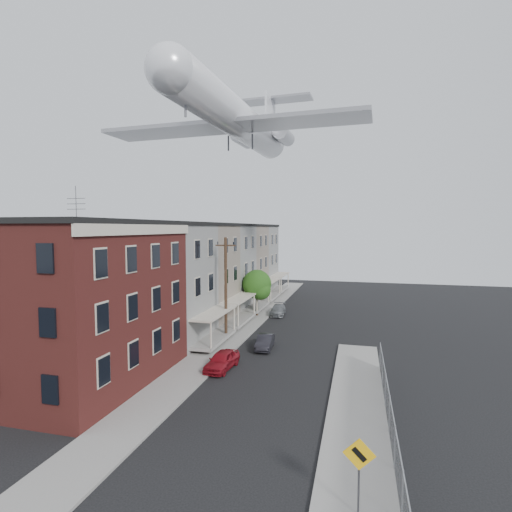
% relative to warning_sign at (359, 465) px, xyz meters
% --- Properties ---
extents(ground, '(120.00, 120.00, 0.00)m').
position_rel_warning_sign_xyz_m(ground, '(-5.60, 1.03, -1.88)').
color(ground, black).
rests_on(ground, ground).
extents(sidewalk_left, '(3.00, 62.00, 0.12)m').
position_rel_warning_sign_xyz_m(sidewalk_left, '(-11.10, 25.03, -1.82)').
color(sidewalk_left, gray).
rests_on(sidewalk_left, ground).
extents(sidewalk_right, '(3.00, 26.00, 0.12)m').
position_rel_warning_sign_xyz_m(sidewalk_right, '(-0.10, 7.03, -1.82)').
color(sidewalk_right, gray).
rests_on(sidewalk_right, ground).
extents(curb_left, '(0.15, 62.00, 0.14)m').
position_rel_warning_sign_xyz_m(curb_left, '(-9.65, 25.03, -1.81)').
color(curb_left, gray).
rests_on(curb_left, ground).
extents(curb_right, '(0.15, 26.00, 0.14)m').
position_rel_warning_sign_xyz_m(curb_right, '(-1.55, 7.03, -1.81)').
color(curb_right, gray).
rests_on(curb_right, ground).
extents(corner_building, '(10.31, 12.30, 12.15)m').
position_rel_warning_sign_xyz_m(corner_building, '(-17.60, 8.03, 3.28)').
color(corner_building, '#331310').
rests_on(corner_building, ground).
extents(row_house_a, '(11.98, 7.00, 10.30)m').
position_rel_warning_sign_xyz_m(row_house_a, '(-17.56, 17.53, 3.25)').
color(row_house_a, slate).
rests_on(row_house_a, ground).
extents(row_house_b, '(11.98, 7.00, 10.30)m').
position_rel_warning_sign_xyz_m(row_house_b, '(-17.56, 24.53, 3.25)').
color(row_house_b, '#74675B').
rests_on(row_house_b, ground).
extents(row_house_c, '(11.98, 7.00, 10.30)m').
position_rel_warning_sign_xyz_m(row_house_c, '(-17.56, 31.53, 3.25)').
color(row_house_c, slate).
rests_on(row_house_c, ground).
extents(row_house_d, '(11.98, 7.00, 10.30)m').
position_rel_warning_sign_xyz_m(row_house_d, '(-17.56, 38.53, 3.25)').
color(row_house_d, '#74675B').
rests_on(row_house_d, ground).
extents(row_house_e, '(11.98, 7.00, 10.30)m').
position_rel_warning_sign_xyz_m(row_house_e, '(-17.56, 45.53, 3.25)').
color(row_house_e, slate).
rests_on(row_house_e, ground).
extents(chainlink_fence, '(0.06, 18.06, 1.90)m').
position_rel_warning_sign_xyz_m(chainlink_fence, '(1.40, 6.03, -0.89)').
color(chainlink_fence, gray).
rests_on(chainlink_fence, ground).
extents(warning_sign, '(1.10, 0.11, 2.80)m').
position_rel_warning_sign_xyz_m(warning_sign, '(0.00, 0.00, 0.00)').
color(warning_sign, '#515156').
rests_on(warning_sign, ground).
extents(utility_pole, '(1.80, 0.26, 9.00)m').
position_rel_warning_sign_xyz_m(utility_pole, '(-11.20, 19.03, 2.79)').
color(utility_pole, black).
rests_on(utility_pole, ground).
extents(street_tree, '(3.22, 3.20, 5.20)m').
position_rel_warning_sign_xyz_m(street_tree, '(-10.87, 28.95, 1.57)').
color(street_tree, black).
rests_on(street_tree, ground).
extents(car_near, '(1.78, 3.83, 1.27)m').
position_rel_warning_sign_xyz_m(car_near, '(-9.20, 12.30, -1.25)').
color(car_near, maroon).
rests_on(car_near, ground).
extents(car_mid, '(1.46, 3.51, 1.13)m').
position_rel_warning_sign_xyz_m(car_mid, '(-7.40, 17.65, -1.32)').
color(car_mid, black).
rests_on(car_mid, ground).
extents(car_far, '(1.87, 4.00, 1.13)m').
position_rel_warning_sign_xyz_m(car_far, '(-8.88, 30.32, -1.32)').
color(car_far, slate).
rests_on(car_far, ground).
extents(airplane, '(24.85, 28.37, 8.22)m').
position_rel_warning_sign_xyz_m(airplane, '(-11.49, 23.98, 18.18)').
color(airplane, white).
rests_on(airplane, ground).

